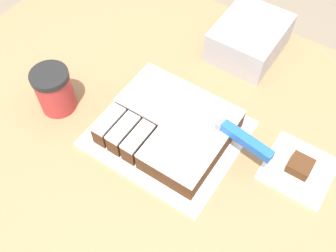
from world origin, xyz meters
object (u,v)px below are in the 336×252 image
Objects in this scene: knife at (234,133)px; coffee_cup at (54,90)px; cake at (170,126)px; storage_box at (249,38)px; cake_board at (168,133)px; brownie at (300,166)px.

coffee_cup reaches higher than knife.
storage_box is at bearing 86.22° from cake.
cake_board is 0.03m from cake.
storage_box is (-0.27, 0.27, 0.03)m from brownie.
coffee_cup is 0.57× the size of storage_box.
cake is 0.15m from knife.
cake is 0.29m from coffee_cup.
cake is at bearing -93.78° from storage_box.
knife reaches higher than brownie.
knife is 1.55× the size of storage_box.
knife is 0.43m from coffee_cup.
brownie is at bearing 15.44° from cake_board.
knife is at bearing 16.90° from cake_board.
knife reaches higher than cake.
storage_box is at bearing 55.15° from coffee_cup.
cake reaches higher than brownie.
cake_board is at bearing 15.91° from coffee_cup.
cake_board is at bearing -164.56° from brownie.
storage_box reaches higher than cake_board.
brownie is (0.15, 0.04, -0.05)m from knife.
storage_box is (0.03, 0.35, 0.04)m from cake_board.
cake is 1.34× the size of storage_box.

